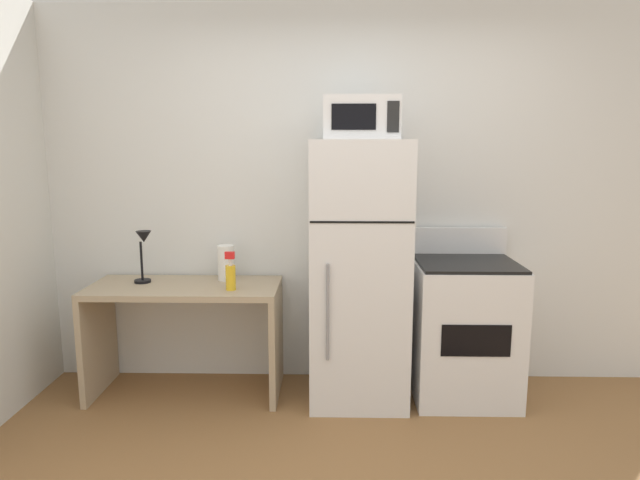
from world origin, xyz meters
The scene contains 8 objects.
wall_back_white centered at (0.00, 1.70, 1.30)m, with size 5.00×0.10×2.60m, color silver.
desk centered at (-1.14, 1.35, 0.53)m, with size 1.25×0.56×0.75m.
desk_lamp centered at (-1.42, 1.40, 0.99)m, with size 0.14×0.12×0.35m.
spray_bottle centered at (-0.81, 1.23, 0.85)m, with size 0.06×0.06×0.25m.
paper_towel_roll centered at (-0.89, 1.49, 0.87)m, with size 0.11×0.11×0.24m, color white.
refrigerator centered at (0.01, 1.32, 0.85)m, with size 0.62×0.65×1.70m.
microwave centered at (0.01, 1.29, 1.83)m, with size 0.46×0.35×0.26m.
oven_range centered at (0.71, 1.33, 0.47)m, with size 0.66×0.61×1.10m.
Camera 1 is at (-0.17, -2.20, 1.67)m, focal length 31.26 mm.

